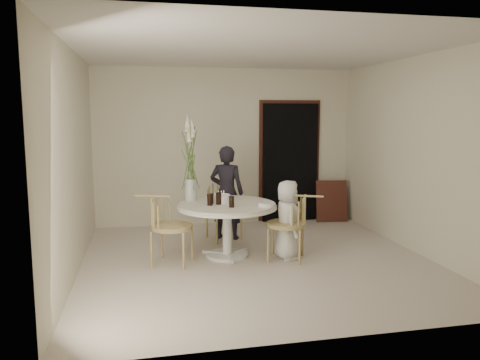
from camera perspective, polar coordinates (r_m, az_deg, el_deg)
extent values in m
plane|color=beige|center=(6.26, 2.06, -9.76)|extent=(4.50, 4.50, 0.00)
plane|color=silver|center=(6.01, 2.19, 15.56)|extent=(4.50, 4.50, 0.00)
plane|color=beige|center=(8.18, -1.70, 4.08)|extent=(4.50, 0.00, 4.50)
plane|color=beige|center=(3.86, 10.23, -0.42)|extent=(4.50, 0.00, 4.50)
plane|color=beige|center=(5.87, -19.74, 2.07)|extent=(0.00, 4.50, 4.50)
plane|color=beige|center=(6.89, 20.63, 2.84)|extent=(0.00, 4.50, 4.50)
cube|color=black|center=(8.43, 6.10, 2.10)|extent=(1.00, 0.10, 2.10)
cube|color=#53221C|center=(8.46, 6.02, 2.53)|extent=(1.12, 0.03, 2.22)
cylinder|color=silver|center=(6.42, -1.56, -9.12)|extent=(0.56, 0.56, 0.04)
cylinder|color=silver|center=(6.33, -1.57, -6.31)|extent=(0.12, 0.12, 0.65)
cylinder|color=silver|center=(6.25, -1.59, -3.28)|extent=(1.33, 1.33, 0.03)
cylinder|color=beige|center=(6.25, -1.59, -3.06)|extent=(1.30, 1.30, 0.04)
cube|color=#53221C|center=(8.55, 11.09, -2.53)|extent=(0.57, 0.23, 0.74)
cylinder|color=tan|center=(6.97, -2.85, -5.97)|extent=(0.03, 0.03, 0.45)
cylinder|color=tan|center=(7.13, 0.17, -5.64)|extent=(0.03, 0.03, 0.45)
cylinder|color=tan|center=(7.34, -4.05, -5.27)|extent=(0.03, 0.03, 0.45)
cylinder|color=tan|center=(7.49, -1.16, -4.99)|extent=(0.03, 0.03, 0.45)
cylinder|color=tan|center=(7.17, -1.99, -3.54)|extent=(0.50, 0.50, 0.05)
cylinder|color=tan|center=(6.47, 4.00, -7.06)|extent=(0.03, 0.03, 0.46)
cylinder|color=tan|center=(6.09, 3.44, -8.03)|extent=(0.03, 0.03, 0.46)
cylinder|color=tan|center=(6.43, 7.61, -7.21)|extent=(0.03, 0.03, 0.46)
cylinder|color=tan|center=(6.04, 7.30, -8.21)|extent=(0.03, 0.03, 0.46)
cylinder|color=tan|center=(6.19, 5.62, -5.39)|extent=(0.51, 0.51, 0.05)
cylinder|color=tan|center=(5.86, -6.89, -8.66)|extent=(0.03, 0.03, 0.47)
cylinder|color=tan|center=(6.25, -5.86, -7.60)|extent=(0.03, 0.03, 0.47)
cylinder|color=tan|center=(5.99, -10.74, -8.40)|extent=(0.03, 0.03, 0.47)
cylinder|color=tan|center=(6.36, -9.49, -7.38)|extent=(0.03, 0.03, 0.47)
cylinder|color=tan|center=(6.05, -8.29, -5.69)|extent=(0.52, 0.52, 0.05)
imported|color=black|center=(7.17, -1.64, -1.54)|extent=(0.62, 0.53, 1.44)
imported|color=silver|center=(6.23, 5.79, -4.85)|extent=(0.36, 0.53, 1.05)
cylinder|color=white|center=(6.29, -2.29, -2.29)|extent=(0.24, 0.24, 0.11)
cylinder|color=beige|center=(6.27, -2.30, -1.55)|extent=(0.01, 0.01, 0.05)
cylinder|color=beige|center=(6.30, -2.00, -1.50)|extent=(0.01, 0.01, 0.05)
cylinder|color=beige|center=(6.28, -2.66, -1.54)|extent=(0.01, 0.01, 0.05)
cylinder|color=black|center=(6.17, -2.62, -2.27)|extent=(0.09, 0.09, 0.16)
cylinder|color=black|center=(5.97, -1.03, -2.68)|extent=(0.08, 0.08, 0.14)
cylinder|color=black|center=(6.25, -3.50, -2.25)|extent=(0.08, 0.08, 0.13)
cylinder|color=black|center=(6.11, -3.71, -2.40)|extent=(0.10, 0.10, 0.15)
cylinder|color=white|center=(6.04, 3.19, -3.01)|extent=(0.27, 0.27, 0.05)
cylinder|color=#B7C0BC|center=(6.46, -6.03, -1.20)|extent=(0.16, 0.16, 0.30)
cylinder|color=#466A2D|center=(6.43, -5.82, 2.13)|extent=(0.01, 0.01, 0.75)
cone|color=beige|center=(6.40, -5.87, 5.48)|extent=(0.08, 0.08, 0.19)
cylinder|color=#466A2D|center=(6.44, -6.02, 2.43)|extent=(0.01, 0.01, 0.82)
cone|color=beige|center=(6.42, -6.08, 6.06)|extent=(0.08, 0.08, 0.19)
cylinder|color=#466A2D|center=(6.43, -6.27, 2.71)|extent=(0.01, 0.01, 0.88)
cone|color=beige|center=(6.41, -6.33, 6.63)|extent=(0.08, 0.08, 0.19)
cylinder|color=#466A2D|center=(6.41, -6.38, 2.97)|extent=(0.01, 0.01, 0.94)
cone|color=beige|center=(6.38, -6.44, 7.20)|extent=(0.08, 0.08, 0.19)
cylinder|color=#466A2D|center=(6.39, -6.25, 2.09)|extent=(0.01, 0.01, 0.75)
cone|color=beige|center=(6.36, -6.30, 5.46)|extent=(0.08, 0.08, 0.19)
cylinder|color=#466A2D|center=(6.38, -6.01, 2.38)|extent=(0.01, 0.01, 0.82)
cone|color=beige|center=(6.35, -6.07, 6.04)|extent=(0.08, 0.08, 0.19)
cylinder|color=#466A2D|center=(6.40, -5.82, 2.68)|extent=(0.01, 0.01, 0.88)
cone|color=beige|center=(6.37, -5.88, 6.62)|extent=(0.08, 0.08, 0.19)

